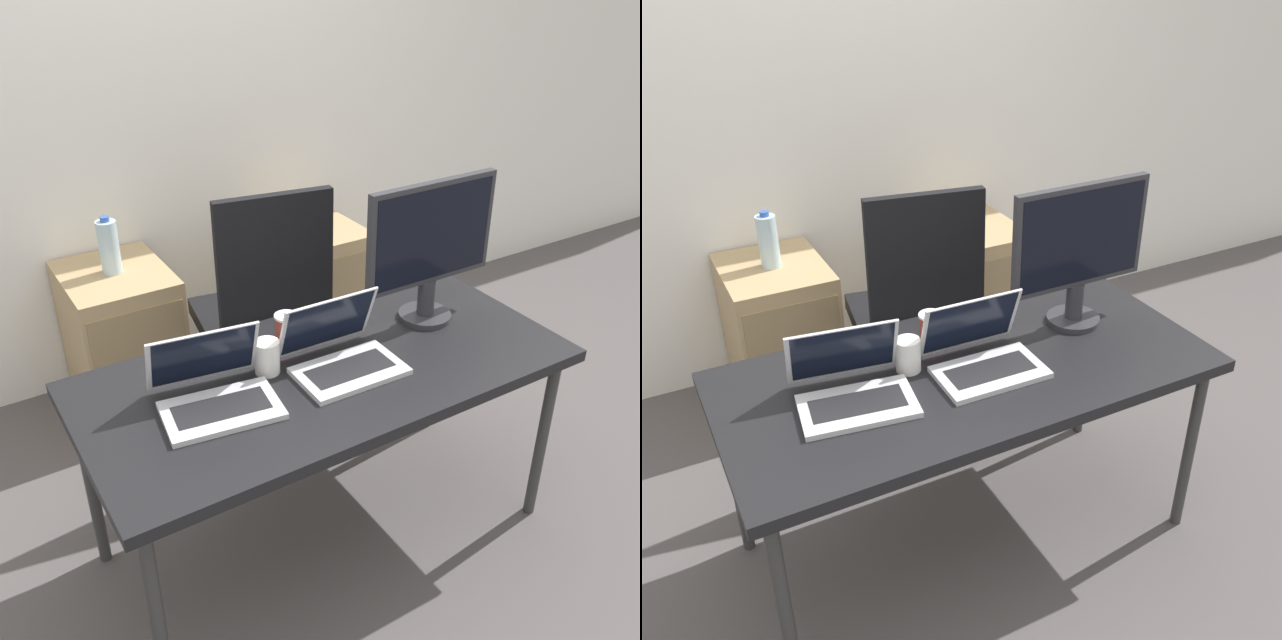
{
  "view_description": "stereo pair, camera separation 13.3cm",
  "coord_description": "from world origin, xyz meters",
  "views": [
    {
      "loc": [
        -1.0,
        -1.58,
        1.95
      ],
      "look_at": [
        0.0,
        0.04,
        0.87
      ],
      "focal_mm": 40.0,
      "sensor_mm": 36.0,
      "label": 1
    },
    {
      "loc": [
        -0.89,
        -1.65,
        1.95
      ],
      "look_at": [
        0.0,
        0.04,
        0.87
      ],
      "focal_mm": 40.0,
      "sensor_mm": 36.0,
      "label": 2
    }
  ],
  "objects": [
    {
      "name": "coffee_cup_brown",
      "position": [
        -0.04,
        0.18,
        0.78
      ],
      "size": [
        0.08,
        0.08,
        0.11
      ],
      "color": "maroon",
      "rests_on": "desk"
    },
    {
      "name": "monitor",
      "position": [
        0.46,
        0.08,
        1.0
      ],
      "size": [
        0.5,
        0.18,
        0.5
      ],
      "color": "#2D2D33",
      "rests_on": "desk"
    },
    {
      "name": "water_bottle",
      "position": [
        -0.32,
        1.16,
        0.77
      ],
      "size": [
        0.08,
        0.08,
        0.25
      ],
      "color": "silver",
      "rests_on": "cabinet_left"
    },
    {
      "name": "office_chair",
      "position": [
        0.13,
        0.7,
        0.43
      ],
      "size": [
        0.56,
        0.59,
        1.11
      ],
      "color": "#232326",
      "rests_on": "ground_plane"
    },
    {
      "name": "cabinet_right",
      "position": [
        0.64,
        1.16,
        0.33
      ],
      "size": [
        0.43,
        0.52,
        0.66
      ],
      "color": "tan",
      "rests_on": "ground_plane"
    },
    {
      "name": "ground_plane",
      "position": [
        0.0,
        0.0,
        0.0
      ],
      "size": [
        14.0,
        14.0,
        0.0
      ],
      "primitive_type": "plane",
      "color": "#514C4C"
    },
    {
      "name": "laptop_left",
      "position": [
        -0.38,
        -0.0,
        0.77
      ],
      "size": [
        0.36,
        0.32,
        0.21
      ],
      "color": "silver",
      "rests_on": "desk"
    },
    {
      "name": "coffee_cup_white",
      "position": [
        -0.17,
        0.07,
        0.78
      ],
      "size": [
        0.08,
        0.08,
        0.11
      ],
      "color": "white",
      "rests_on": "desk"
    },
    {
      "name": "cabinet_left",
      "position": [
        -0.32,
        1.16,
        0.33
      ],
      "size": [
        0.43,
        0.52,
        0.66
      ],
      "color": "tan",
      "rests_on": "ground_plane"
    },
    {
      "name": "desk",
      "position": [
        0.0,
        0.0,
        0.67
      ],
      "size": [
        1.54,
        0.73,
        0.72
      ],
      "color": "black",
      "rests_on": "ground_plane"
    },
    {
      "name": "wall_back",
      "position": [
        0.0,
        1.46,
        1.3
      ],
      "size": [
        10.0,
        0.05,
        2.6
      ],
      "color": "white",
      "rests_on": "ground_plane"
    },
    {
      "name": "laptop_right",
      "position": [
        0.04,
        -0.03,
        0.77
      ],
      "size": [
        0.33,
        0.28,
        0.21
      ],
      "color": "silver",
      "rests_on": "desk"
    }
  ]
}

